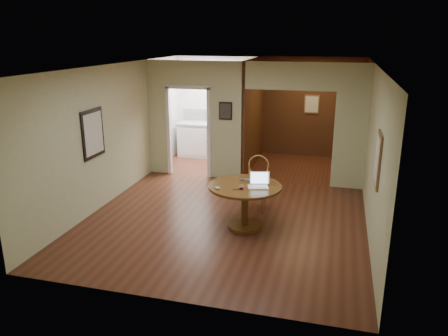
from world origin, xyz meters
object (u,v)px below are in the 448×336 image
(dining_table, at_px, (245,196))
(chair, at_px, (257,180))
(open_laptop, at_px, (259,183))
(closed_laptop, at_px, (248,181))

(dining_table, distance_m, chair, 0.92)
(open_laptop, xyz_separation_m, closed_laptop, (-0.23, 0.21, -0.05))
(chair, distance_m, open_laptop, 0.97)
(dining_table, height_order, closed_laptop, closed_laptop)
(dining_table, relative_size, closed_laptop, 4.07)
(closed_laptop, bearing_deg, chair, 92.66)
(open_laptop, bearing_deg, dining_table, 166.85)
(chair, bearing_deg, closed_laptop, -92.62)
(chair, xyz_separation_m, open_laptop, (0.19, -0.91, 0.26))
(dining_table, xyz_separation_m, closed_laptop, (-0.00, 0.22, 0.22))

